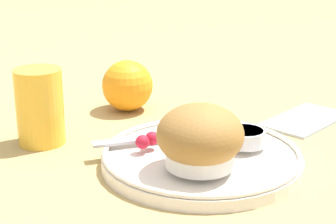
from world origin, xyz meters
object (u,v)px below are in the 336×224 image
at_px(butter_knife, 158,137).
at_px(orange_fruit, 127,86).
at_px(juice_glass, 40,107).
at_px(muffin, 200,139).

distance_m(butter_knife, orange_fruit, 0.18).
relative_size(butter_knife, juice_glass, 1.54).
distance_m(butter_knife, juice_glass, 0.16).
bearing_deg(butter_knife, muffin, -78.67).
xyz_separation_m(muffin, juice_glass, (-0.05, 0.23, -0.00)).
distance_m(muffin, juice_glass, 0.23).
bearing_deg(muffin, juice_glass, 102.51).
xyz_separation_m(butter_knife, juice_glass, (-0.08, 0.14, 0.03)).
distance_m(muffin, orange_fruit, 0.27).
distance_m(orange_fruit, juice_glass, 0.17).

